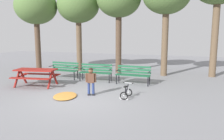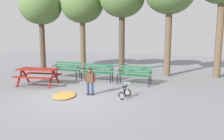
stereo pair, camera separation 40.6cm
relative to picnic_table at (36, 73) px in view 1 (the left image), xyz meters
name	(u,v)px [view 1 (the left image)]	position (x,y,z in m)	size (l,w,h in m)	color
ground	(77,99)	(2.71, -1.29, -0.59)	(36.00, 36.00, 0.00)	gray
picnic_table	(36,73)	(0.00, 0.00, 0.00)	(2.00, 1.63, 0.79)	maroon
park_bench_far_left	(64,69)	(0.26, 1.99, -0.08)	(1.62, 0.52, 0.85)	#195133
park_bench_left	(96,71)	(2.15, 1.83, -0.08)	(1.63, 0.58, 0.85)	#195133
park_bench_right	(133,73)	(4.06, 1.79, -0.08)	(1.61, 0.50, 0.85)	#195133
child_standing	(91,79)	(2.99, -0.63, 0.04)	(0.39, 0.23, 1.07)	navy
kids_bicycle	(126,93)	(4.37, -0.58, -0.39)	(0.39, 0.58, 0.54)	black
leaf_pile	(65,96)	(2.16, -1.15, -0.56)	(1.22, 0.85, 0.07)	#C68438
tree_far_left	(36,7)	(-2.67, 3.80, 3.36)	(2.60, 2.60, 5.11)	brown
tree_left	(78,6)	(-0.16, 4.60, 3.44)	(2.60, 2.60, 5.19)	brown
tree_center	(119,0)	(2.45, 4.62, 3.70)	(2.60, 2.60, 5.47)	brown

